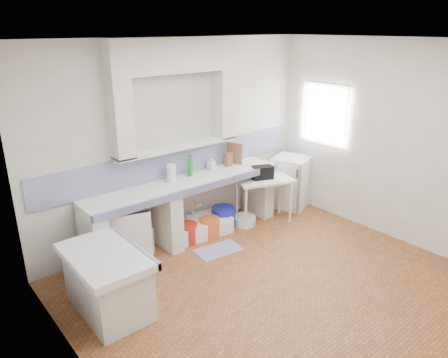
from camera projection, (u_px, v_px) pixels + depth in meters
floor at (278, 288)px, 4.98m from camera, size 4.50×4.50×0.00m
ceiling at (290, 40)px, 4.02m from camera, size 4.50×4.50×0.00m
wall_back at (179, 141)px, 5.95m from camera, size 4.50×0.00×4.50m
wall_left at (79, 242)px, 3.16m from camera, size 0.00×4.50×4.50m
wall_right at (394, 142)px, 5.85m from camera, size 0.00×4.50×4.50m
alcove_mass at (175, 55)px, 5.40m from camera, size 1.90×0.25×0.45m
window_frame at (332, 114)px, 6.76m from camera, size 0.35×0.86×1.06m
lace_valance at (328, 91)px, 6.54m from camera, size 0.01×0.84×0.24m
counter_slab at (187, 183)px, 5.86m from camera, size 3.00×0.60×0.08m
counter_lip at (198, 189)px, 5.66m from camera, size 3.00×0.04×0.10m
counter_pier_left at (94, 243)px, 5.17m from camera, size 0.20×0.55×0.82m
counter_pier_mid at (167, 220)px, 5.80m from camera, size 0.20×0.55×0.82m
counter_pier_right at (258, 190)px, 6.85m from camera, size 0.20×0.55×0.82m
peninsula_top at (105, 257)px, 4.39m from camera, size 0.70×1.10×0.08m
peninsula_base at (108, 285)px, 4.51m from camera, size 0.60×1.00×0.62m
peninsula_lip at (133, 247)px, 4.59m from camera, size 0.04×1.10×0.10m
backsplash at (180, 161)px, 6.04m from camera, size 4.27×0.03×0.40m
stove at (127, 235)px, 5.41m from camera, size 0.69×0.68×0.78m
sink at (200, 228)px, 6.24m from camera, size 0.95×0.57×0.22m
side_table at (264, 200)px, 6.59m from camera, size 0.97×0.74×0.04m
fridge at (291, 182)px, 7.14m from camera, size 0.72×0.72×0.87m
bucket_red at (187, 233)px, 6.00m from camera, size 0.30×0.30×0.28m
bucket_orange at (210, 227)px, 6.18m from camera, size 0.38×0.38×0.28m
bucket_blue at (223, 218)px, 6.43m from camera, size 0.39×0.39×0.33m
basin_white at (245, 220)px, 6.57m from camera, size 0.44×0.44×0.14m
water_bottle_a at (188, 224)px, 6.27m from camera, size 0.09×0.09×0.29m
water_bottle_b at (196, 222)px, 6.33m from camera, size 0.08×0.08×0.30m
black_bag at (262, 172)px, 6.44m from camera, size 0.36×0.29×0.20m
green_bottle_a at (190, 166)px, 5.98m from camera, size 0.09×0.09×0.31m
green_bottle_b at (191, 166)px, 6.01m from camera, size 0.07×0.07×0.29m
knife_block at (228, 159)px, 6.44m from camera, size 0.11×0.09×0.21m
cutting_board at (235, 154)px, 6.51m from camera, size 0.12×0.23×0.33m
paper_towel at (171, 173)px, 5.78m from camera, size 0.14×0.14×0.25m
soap_bottle at (211, 163)px, 6.25m from camera, size 0.11×0.11×0.21m
rug at (218, 250)px, 5.82m from camera, size 0.66×0.43×0.01m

